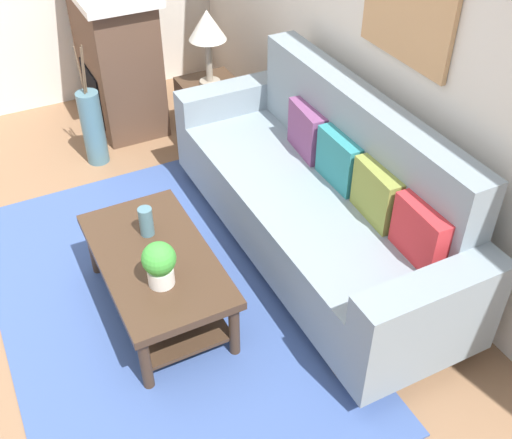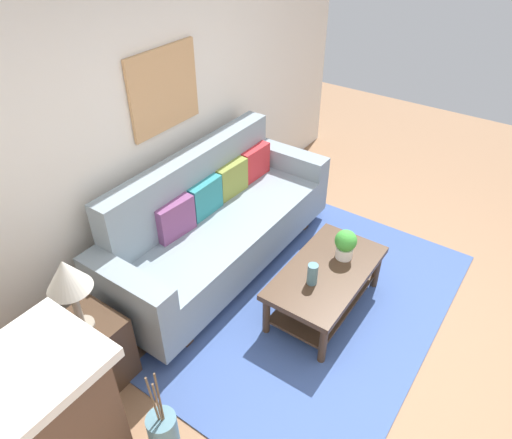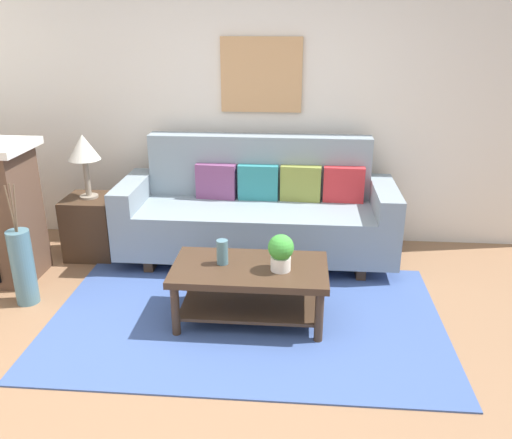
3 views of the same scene
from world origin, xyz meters
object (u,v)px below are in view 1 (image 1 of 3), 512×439
(throw_pillow_olive, at_px, (378,193))
(fireplace, at_px, (117,56))
(throw_pillow_crimson, at_px, (421,233))
(tabletop_vase, at_px, (146,222))
(throw_pillow_plum, at_px, (308,130))
(side_table, at_px, (212,115))
(table_lamp, at_px, (207,28))
(throw_pillow_teal, at_px, (340,160))
(floor_vase, at_px, (93,128))
(couch, at_px, (320,198))
(framed_painting, at_px, (409,0))
(coffee_table, at_px, (157,271))
(potted_plant_tabletop, at_px, (159,263))

(throw_pillow_olive, xyz_separation_m, fireplace, (-2.64, -0.71, -0.09))
(throw_pillow_crimson, relative_size, tabletop_vase, 2.00)
(throw_pillow_plum, distance_m, side_table, 1.21)
(throw_pillow_plum, relative_size, table_lamp, 0.63)
(throw_pillow_teal, distance_m, floor_vase, 2.07)
(couch, height_order, fireplace, fireplace)
(table_lamp, distance_m, framed_painting, 1.71)
(throw_pillow_teal, distance_m, throw_pillow_olive, 0.38)
(throw_pillow_plum, height_order, fireplace, fireplace)
(couch, xyz_separation_m, side_table, (-1.51, -0.08, -0.15))
(table_lamp, bearing_deg, floor_vase, -102.29)
(throw_pillow_olive, distance_m, coffee_table, 1.32)
(throw_pillow_crimson, distance_m, framed_painting, 1.23)
(fireplace, bearing_deg, table_lamp, 34.09)
(throw_pillow_olive, bearing_deg, throw_pillow_plum, 180.00)
(throw_pillow_plum, bearing_deg, couch, -18.00)
(couch, height_order, throw_pillow_crimson, couch)
(tabletop_vase, relative_size, side_table, 0.32)
(throw_pillow_crimson, bearing_deg, potted_plant_tabletop, -112.12)
(potted_plant_tabletop, height_order, floor_vase, potted_plant_tabletop)
(couch, xyz_separation_m, coffee_table, (0.04, -1.09, -0.12))
(fireplace, bearing_deg, tabletop_vase, -12.83)
(throw_pillow_plum, xyz_separation_m, framed_painting, (0.38, 0.34, 0.91))
(fireplace, distance_m, floor_vase, 0.74)
(throw_pillow_plum, height_order, potted_plant_tabletop, throw_pillow_plum)
(throw_pillow_plum, relative_size, floor_vase, 0.60)
(tabletop_vase, bearing_deg, framed_painting, 84.00)
(side_table, distance_m, framed_painting, 2.07)
(side_table, xyz_separation_m, table_lamp, (0.00, 0.00, 0.71))
(throw_pillow_olive, bearing_deg, floor_vase, -152.02)
(floor_vase, bearing_deg, throw_pillow_teal, 33.04)
(couch, distance_m, throw_pillow_olive, 0.47)
(coffee_table, bearing_deg, throw_pillow_plum, 109.05)
(throw_pillow_olive, xyz_separation_m, potted_plant_tabletop, (-0.13, -1.25, -0.11))
(coffee_table, bearing_deg, framed_painting, 91.36)
(throw_pillow_olive, bearing_deg, side_table, -173.88)
(potted_plant_tabletop, height_order, table_lamp, table_lamp)
(throw_pillow_olive, bearing_deg, framed_painting, 138.31)
(fireplace, bearing_deg, throw_pillow_olive, 15.06)
(throw_pillow_plum, xyz_separation_m, table_lamp, (-1.12, -0.20, 0.31))
(throw_pillow_teal, bearing_deg, table_lamp, -172.34)
(coffee_table, bearing_deg, table_lamp, 146.73)
(throw_pillow_plum, distance_m, throw_pillow_crimson, 1.15)
(throw_pillow_olive, relative_size, fireplace, 0.31)
(throw_pillow_teal, height_order, floor_vase, throw_pillow_teal)
(coffee_table, relative_size, potted_plant_tabletop, 4.20)
(throw_pillow_olive, distance_m, fireplace, 2.74)
(couch, relative_size, potted_plant_tabletop, 9.22)
(throw_pillow_olive, height_order, floor_vase, throw_pillow_olive)
(side_table, height_order, fireplace, fireplace)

